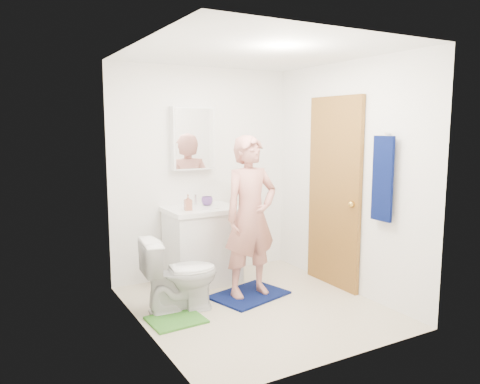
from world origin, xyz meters
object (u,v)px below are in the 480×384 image
towel (383,179)px  man (251,216)px  soap_dispenser (188,202)px  toothbrush_cup (207,201)px  medicine_cabinet (193,138)px  vanity_cabinet (202,247)px  toilet (180,274)px

towel → man: size_ratio=0.49×
soap_dispenser → toothbrush_cup: soap_dispenser is taller
medicine_cabinet → man: size_ratio=0.43×
medicine_cabinet → towel: (1.18, -1.71, -0.35)m
toothbrush_cup → medicine_cabinet: bearing=124.8°
vanity_cabinet → medicine_cabinet: medicine_cabinet is taller
towel → man: (-0.93, 0.85, -0.41)m
vanity_cabinet → towel: towel is taller
toilet → man: man is taller
medicine_cabinet → toilet: 1.60m
vanity_cabinet → toilet: (-0.53, -0.64, -0.04)m
toothbrush_cup → man: (0.14, -0.72, -0.07)m
towel → toilet: (-1.71, 0.84, -0.89)m
soap_dispenser → man: (0.44, -0.55, -0.10)m
vanity_cabinet → towel: bearing=-51.5°
toilet → toothbrush_cup: (0.63, 0.72, 0.54)m
toothbrush_cup → man: bearing=-78.6°
vanity_cabinet → toothbrush_cup: 0.52m
toilet → soap_dispenser: 0.87m
toilet → toothbrush_cup: size_ratio=5.63×
medicine_cabinet → toilet: bearing=-121.2°
soap_dispenser → toilet: bearing=-120.4°
towel → soap_dispenser: size_ratio=4.73×
towel → man: bearing=137.8°
medicine_cabinet → toothbrush_cup: size_ratio=5.50×
vanity_cabinet → toothbrush_cup: (0.10, 0.08, 0.50)m
toothbrush_cup → vanity_cabinet: bearing=-141.6°
toothbrush_cup → man: size_ratio=0.08×
soap_dispenser → man: 0.72m
medicine_cabinet → towel: bearing=-55.4°
toilet → vanity_cabinet: bearing=-33.7°
vanity_cabinet → medicine_cabinet: bearing=90.0°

